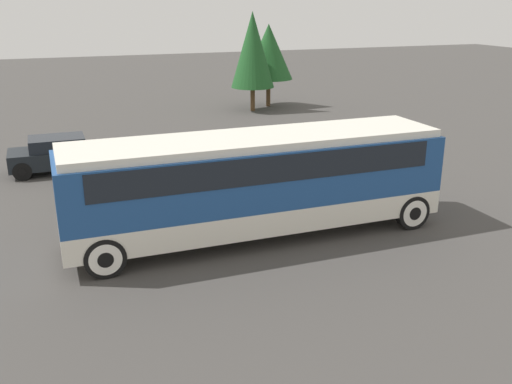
{
  "coord_description": "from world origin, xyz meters",
  "views": [
    {
      "loc": [
        -5.56,
        -14.71,
        6.69
      ],
      "look_at": [
        0.0,
        0.0,
        1.37
      ],
      "focal_mm": 40.0,
      "sensor_mm": 36.0,
      "label": 1
    }
  ],
  "objects": [
    {
      "name": "tree_center",
      "position": [
        6.94,
        18.95,
        3.76
      ],
      "size": [
        2.68,
        2.68,
        6.05
      ],
      "color": "brown",
      "rests_on": "ground_plane"
    },
    {
      "name": "tree_left",
      "position": [
        8.49,
        20.15,
        3.5
      ],
      "size": [
        3.13,
        3.13,
        5.25
      ],
      "color": "brown",
      "rests_on": "ground_plane"
    },
    {
      "name": "parked_car_near",
      "position": [
        -5.04,
        9.14,
        0.73
      ],
      "size": [
        4.13,
        1.83,
        1.44
      ],
      "color": "black",
      "rests_on": "ground_plane"
    },
    {
      "name": "tour_bus",
      "position": [
        0.1,
        -0.0,
        1.84
      ],
      "size": [
        11.07,
        2.66,
        3.05
      ],
      "color": "silver",
      "rests_on": "ground_plane"
    },
    {
      "name": "parked_car_mid",
      "position": [
        1.96,
        4.92,
        0.67
      ],
      "size": [
        4.0,
        1.89,
        1.34
      ],
      "color": "#7A6B5B",
      "rests_on": "ground_plane"
    },
    {
      "name": "ground_plane",
      "position": [
        0.0,
        0.0,
        0.0
      ],
      "size": [
        120.0,
        120.0,
        0.0
      ],
      "primitive_type": "plane",
      "color": "#423F3D"
    },
    {
      "name": "parked_car_far",
      "position": [
        -2.4,
        4.84,
        0.75
      ],
      "size": [
        4.35,
        1.78,
        1.51
      ],
      "color": "#2D5638",
      "rests_on": "ground_plane"
    }
  ]
}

